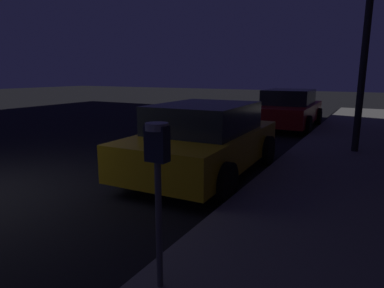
{
  "coord_description": "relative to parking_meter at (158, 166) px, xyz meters",
  "views": [
    {
      "loc": [
        5.84,
        -2.64,
        2.0
      ],
      "look_at": [
        3.99,
        0.66,
        1.21
      ],
      "focal_mm": 31.25,
      "sensor_mm": 36.0,
      "label": 1
    }
  ],
  "objects": [
    {
      "name": "car_yellow_cab",
      "position": [
        -1.44,
        3.67,
        -0.54
      ],
      "size": [
        2.23,
        4.11,
        1.43
      ],
      "color": "gold",
      "rests_on": "ground"
    },
    {
      "name": "parking_meter",
      "position": [
        0.0,
        0.0,
        0.0
      ],
      "size": [
        0.19,
        0.19,
        1.47
      ],
      "color": "#59595B",
      "rests_on": "sidewalk"
    },
    {
      "name": "car_red",
      "position": [
        -1.44,
        10.66,
        -0.55
      ],
      "size": [
        2.21,
        4.46,
        1.43
      ],
      "color": "maroon",
      "rests_on": "ground"
    }
  ]
}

